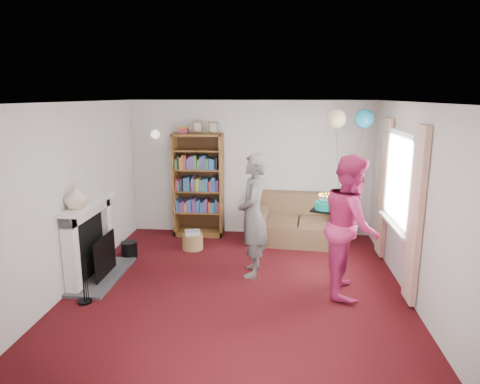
# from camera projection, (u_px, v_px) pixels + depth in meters

# --- Properties ---
(ground) EXTENTS (5.00, 5.00, 0.00)m
(ground) POSITION_uv_depth(u_px,v_px,m) (237.00, 289.00, 5.85)
(ground) COLOR #370A08
(ground) RESTS_ON ground
(wall_back) EXTENTS (4.50, 0.02, 2.50)m
(wall_back) POSITION_uv_depth(u_px,v_px,m) (250.00, 168.00, 8.01)
(wall_back) COLOR silver
(wall_back) RESTS_ON ground
(wall_left) EXTENTS (0.02, 5.00, 2.50)m
(wall_left) POSITION_uv_depth(u_px,v_px,m) (71.00, 196.00, 5.77)
(wall_left) COLOR silver
(wall_left) RESTS_ON ground
(wall_right) EXTENTS (0.02, 5.00, 2.50)m
(wall_right) POSITION_uv_depth(u_px,v_px,m) (416.00, 204.00, 5.37)
(wall_right) COLOR silver
(wall_right) RESTS_ON ground
(ceiling) EXTENTS (4.50, 5.00, 0.01)m
(ceiling) POSITION_uv_depth(u_px,v_px,m) (237.00, 102.00, 5.29)
(ceiling) COLOR white
(ceiling) RESTS_ON wall_back
(fireplace) EXTENTS (0.55, 1.80, 1.12)m
(fireplace) POSITION_uv_depth(u_px,v_px,m) (93.00, 244.00, 6.11)
(fireplace) COLOR #3F3F42
(fireplace) RESTS_ON ground
(window_bay) EXTENTS (0.14, 2.02, 2.20)m
(window_bay) POSITION_uv_depth(u_px,v_px,m) (398.00, 197.00, 5.97)
(window_bay) COLOR white
(window_bay) RESTS_ON ground
(wall_sconce) EXTENTS (0.16, 0.23, 0.16)m
(wall_sconce) POSITION_uv_depth(u_px,v_px,m) (155.00, 134.00, 7.88)
(wall_sconce) COLOR gold
(wall_sconce) RESTS_ON ground
(bookcase) EXTENTS (0.90, 0.42, 2.12)m
(bookcase) POSITION_uv_depth(u_px,v_px,m) (199.00, 186.00, 7.96)
(bookcase) COLOR #472B14
(bookcase) RESTS_ON ground
(sofa) EXTENTS (1.61, 0.85, 0.85)m
(sofa) POSITION_uv_depth(u_px,v_px,m) (298.00, 224.00, 7.70)
(sofa) COLOR brown
(sofa) RESTS_ON ground
(wicker_basket) EXTENTS (0.36, 0.36, 0.33)m
(wicker_basket) POSITION_uv_depth(u_px,v_px,m) (193.00, 241.00, 7.33)
(wicker_basket) COLOR olive
(wicker_basket) RESTS_ON ground
(person_striped) EXTENTS (0.43, 0.66, 1.80)m
(person_striped) POSITION_uv_depth(u_px,v_px,m) (253.00, 215.00, 6.14)
(person_striped) COLOR black
(person_striped) RESTS_ON ground
(person_magenta) EXTENTS (0.77, 0.95, 1.86)m
(person_magenta) POSITION_uv_depth(u_px,v_px,m) (351.00, 225.00, 5.57)
(person_magenta) COLOR #BF2661
(person_magenta) RESTS_ON ground
(birthday_cake) EXTENTS (0.35, 0.35, 0.22)m
(birthday_cake) POSITION_uv_depth(u_px,v_px,m) (326.00, 206.00, 5.69)
(birthday_cake) COLOR black
(birthday_cake) RESTS_ON ground
(balloons) EXTENTS (0.75, 0.31, 1.72)m
(balloons) POSITION_uv_depth(u_px,v_px,m) (350.00, 119.00, 6.81)
(balloons) COLOR #3F3F3F
(balloons) RESTS_ON ground
(mantel_vase) EXTENTS (0.38, 0.38, 0.31)m
(mantel_vase) POSITION_uv_depth(u_px,v_px,m) (76.00, 197.00, 5.61)
(mantel_vase) COLOR beige
(mantel_vase) RESTS_ON fireplace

